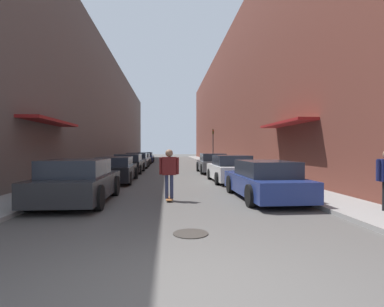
{
  "coord_description": "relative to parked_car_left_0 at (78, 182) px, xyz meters",
  "views": [
    {
      "loc": [
        -0.21,
        -3.4,
        1.7
      ],
      "look_at": [
        0.92,
        10.55,
        1.47
      ],
      "focal_mm": 28.0,
      "sensor_mm": 36.0,
      "label": 1
    }
  ],
  "objects": [
    {
      "name": "parked_car_right_1",
      "position": [
        6.01,
        5.44,
        -0.01
      ],
      "size": [
        1.97,
        4.19,
        1.37
      ],
      "color": "silver",
      "rests_on": "ground"
    },
    {
      "name": "traffic_light",
      "position": [
        7.4,
        20.47,
        1.64
      ],
      "size": [
        0.16,
        0.22,
        3.53
      ],
      "color": "#2D2D2D",
      "rests_on": "curb_strip_right"
    },
    {
      "name": "ground",
      "position": [
        3.02,
        17.57,
        -0.66
      ],
      "size": [
        130.77,
        130.77,
        0.0
      ],
      "primitive_type": "plane",
      "color": "#4C4947"
    },
    {
      "name": "parked_car_left_3",
      "position": [
        0.11,
        17.19,
        -0.01
      ],
      "size": [
        1.99,
        4.16,
        1.35
      ],
      "color": "gray",
      "rests_on": "ground"
    },
    {
      "name": "skateboarder",
      "position": [
        2.85,
        0.17,
        0.37
      ],
      "size": [
        0.64,
        0.78,
        1.68
      ],
      "color": "brown",
      "rests_on": "ground"
    },
    {
      "name": "parked_car_left_0",
      "position": [
        0.0,
        0.0,
        0.0
      ],
      "size": [
        2.05,
        4.27,
        1.36
      ],
      "color": "#232326",
      "rests_on": "ground"
    },
    {
      "name": "parked_car_right_0",
      "position": [
        6.06,
        0.25,
        -0.04
      ],
      "size": [
        1.9,
        4.59,
        1.3
      ],
      "color": "navy",
      "rests_on": "ground"
    },
    {
      "name": "curb_strip_right",
      "position": [
        7.92,
        23.52,
        -0.6
      ],
      "size": [
        1.8,
        59.44,
        0.12
      ],
      "color": "gray",
      "rests_on": "ground"
    },
    {
      "name": "parked_car_left_2",
      "position": [
        0.09,
        11.65,
        -0.02
      ],
      "size": [
        1.98,
        4.6,
        1.33
      ],
      "color": "black",
      "rests_on": "ground"
    },
    {
      "name": "parked_car_right_2",
      "position": [
        5.94,
        11.31,
        -0.0
      ],
      "size": [
        1.93,
        4.42,
        1.37
      ],
      "color": "#515459",
      "rests_on": "ground"
    },
    {
      "name": "parked_car_left_1",
      "position": [
        0.17,
        5.88,
        -0.03
      ],
      "size": [
        1.89,
        4.78,
        1.29
      ],
      "color": "black",
      "rests_on": "ground"
    },
    {
      "name": "parked_car_left_4",
      "position": [
        0.1,
        22.14,
        -0.06
      ],
      "size": [
        1.88,
        3.97,
        1.22
      ],
      "color": "gray",
      "rests_on": "ground"
    },
    {
      "name": "parked_car_left_5",
      "position": [
        0.08,
        27.7,
        -0.03
      ],
      "size": [
        2.01,
        4.51,
        1.28
      ],
      "color": "navy",
      "rests_on": "ground"
    },
    {
      "name": "building_row_right",
      "position": [
        10.82,
        23.51,
        6.07
      ],
      "size": [
        4.9,
        59.44,
        13.46
      ],
      "color": "brown",
      "rests_on": "ground"
    },
    {
      "name": "curb_strip_left",
      "position": [
        -1.89,
        23.52,
        -0.6
      ],
      "size": [
        1.8,
        59.44,
        0.12
      ],
      "color": "gray",
      "rests_on": "ground"
    },
    {
      "name": "building_row_left",
      "position": [
        -4.79,
        23.51,
        4.98
      ],
      "size": [
        4.9,
        59.44,
        11.28
      ],
      "color": "#564C47",
      "rests_on": "ground"
    },
    {
      "name": "manhole_cover",
      "position": [
        3.26,
        -3.7,
        -0.65
      ],
      "size": [
        0.7,
        0.7,
        0.02
      ],
      "color": "#332D28",
      "rests_on": "ground"
    }
  ]
}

